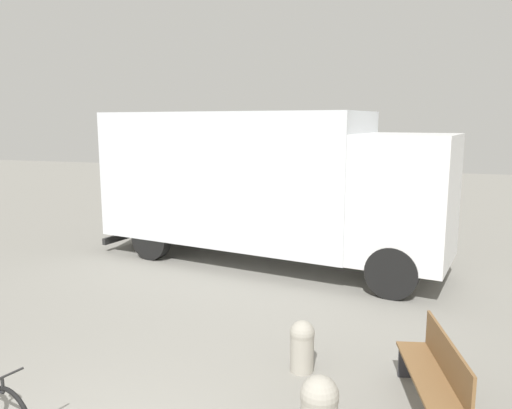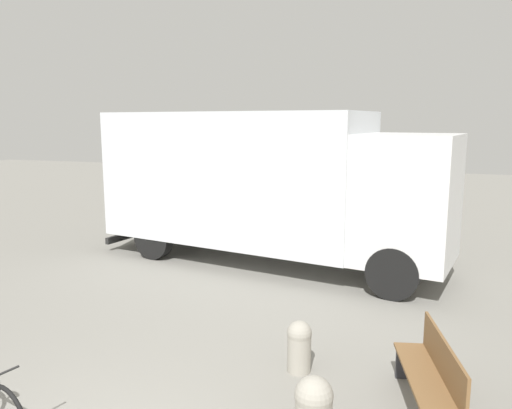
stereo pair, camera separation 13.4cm
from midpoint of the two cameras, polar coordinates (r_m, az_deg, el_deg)
name	(u,v)px [view 1 (the left image)]	position (r m, az deg, el deg)	size (l,w,h in m)	color
delivery_truck	(262,182)	(11.23, 0.33, 2.64)	(8.26, 3.57, 3.43)	silver
park_bench	(436,373)	(6.15, 19.30, -17.72)	(0.76, 1.72, 0.89)	brown
bollard_near_bench	(319,405)	(5.58, 6.52, -21.84)	(0.41, 0.41, 0.66)	#9E998C
bollard_far_bench	(302,344)	(6.76, 4.70, -15.62)	(0.32, 0.32, 0.69)	#9E998C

